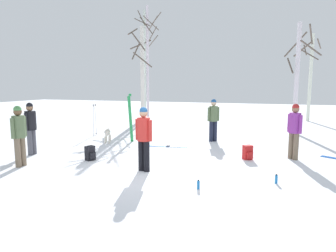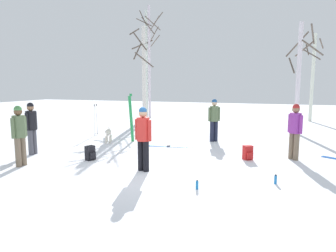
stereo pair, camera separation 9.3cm
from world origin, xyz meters
TOP-DOWN VIEW (x-y plane):
  - ground_plane at (0.00, 0.00)m, footprint 60.00×60.00m
  - person_0 at (0.71, 4.82)m, footprint 0.43×0.36m
  - person_1 at (-0.25, 0.03)m, footprint 0.51×0.34m
  - person_2 at (-3.71, -0.69)m, footprint 0.34×0.52m
  - person_3 at (-4.49, 0.56)m, footprint 0.34×0.52m
  - person_4 at (3.60, 2.70)m, footprint 0.40×0.39m
  - dog at (-3.18, 3.14)m, footprint 0.46×0.83m
  - ski_pair_planted_0 at (-2.40, 3.63)m, footprint 0.14×0.24m
  - ski_pair_lying_0 at (-0.62, 3.21)m, footprint 1.71×0.43m
  - ski_poles_0 at (-4.62, 4.51)m, footprint 0.07×0.26m
  - backpack_0 at (2.28, 2.20)m, footprint 0.34×0.34m
  - backpack_1 at (-2.26, 0.54)m, footprint 0.33×0.31m
  - water_bottle_0 at (1.45, -0.88)m, footprint 0.06×0.06m
  - water_bottle_1 at (3.09, 0.08)m, footprint 0.06×0.06m
  - birch_tree_0 at (-5.25, 11.79)m, footprint 1.40×1.87m
  - birch_tree_1 at (-5.16, 11.01)m, footprint 1.81×1.82m
  - birch_tree_2 at (-5.06, 11.79)m, footprint 1.62×1.63m
  - birch_tree_3 at (3.98, 8.16)m, footprint 1.60×1.61m
  - birch_tree_4 at (5.09, 13.45)m, footprint 1.41×1.26m

SIDE VIEW (x-z plane):
  - ground_plane at x=0.00m, z-range 0.00..0.00m
  - ski_pair_lying_0 at x=-0.62m, z-range -0.01..0.03m
  - water_bottle_0 at x=1.45m, z-range -0.01..0.21m
  - water_bottle_1 at x=3.09m, z-range -0.01..0.22m
  - backpack_0 at x=2.28m, z-range -0.01..0.43m
  - backpack_1 at x=-2.26m, z-range -0.01..0.43m
  - dog at x=-3.18m, z-range 0.10..0.67m
  - ski_poles_0 at x=-4.62m, z-range 0.05..1.47m
  - ski_pair_planted_0 at x=-2.40m, z-range -0.01..1.93m
  - person_0 at x=0.71m, z-range 0.12..1.84m
  - person_1 at x=-0.25m, z-range 0.12..1.84m
  - person_2 at x=-3.71m, z-range 0.12..1.84m
  - person_3 at x=-4.49m, z-range 0.12..1.84m
  - person_4 at x=3.60m, z-range 0.12..1.84m
  - birch_tree_3 at x=3.98m, z-range 0.18..5.28m
  - birch_tree_4 at x=5.09m, z-range 0.12..5.47m
  - birch_tree_1 at x=-5.16m, z-range 0.22..6.20m
  - birch_tree_0 at x=-5.25m, z-range 0.19..7.34m
  - birch_tree_2 at x=-5.06m, z-range 0.23..7.64m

